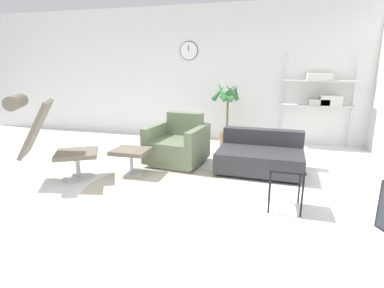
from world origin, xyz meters
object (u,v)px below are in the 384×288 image
Objects in this scene: potted_plant at (227,114)px; side_table at (286,172)px; ottoman at (131,155)px; couch_low at (260,157)px; shelf_unit at (322,93)px; armchair_red at (178,145)px; lounge_chair at (47,134)px.

side_table is at bearing -67.94° from potted_plant.
ottoman is 1.06× the size of side_table.
couch_low is 2.16m from shelf_unit.
couch_low is 1.29m from side_table.
potted_plant is at bearing 60.70° from ottoman.
armchair_red is at bearing 0.51° from couch_low.
shelf_unit reaches higher than lounge_chair.
lounge_chair is 1.96m from armchair_red.
ottoman is 0.29× the size of shelf_unit.
potted_plant reaches higher than ottoman.
lounge_chair is 0.93× the size of potted_plant.
armchair_red is (0.52, 0.69, 0.00)m from ottoman.
lounge_chair reaches higher than ottoman.
lounge_chair is 2.44× the size of side_table.
shelf_unit is at bearing 10.58° from potted_plant.
couch_low reaches higher than ottoman.
potted_plant is 1.85m from shelf_unit.
couch_low is 1.60m from potted_plant.
couch_low reaches higher than side_table.
potted_plant is at bearing -169.42° from shelf_unit.
couch_low is 2.60× the size of side_table.
lounge_chair is at bearing 25.20° from couch_low.
armchair_red is 1.94× the size of side_table.
couch_low is (1.85, 0.64, -0.07)m from ottoman.
side_table is at bearing 107.20° from couch_low.
lounge_chair is 0.94× the size of couch_low.
ottoman is 0.86m from armchair_red.
lounge_chair is 3.09m from couch_low.
lounge_chair is 0.66× the size of shelf_unit.
potted_plant is at bearing 111.38° from lounge_chair.
couch_low is at bearing -121.47° from shelf_unit.
potted_plant is at bearing -59.48° from couch_low.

